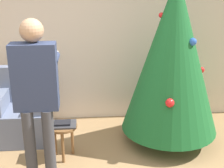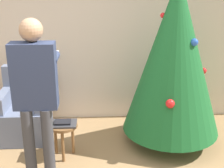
{
  "view_description": "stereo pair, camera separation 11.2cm",
  "coord_description": "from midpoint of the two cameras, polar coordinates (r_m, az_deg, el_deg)",
  "views": [
    {
      "loc": [
        0.23,
        -2.3,
        2.12
      ],
      "look_at": [
        0.51,
        0.99,
        0.97
      ],
      "focal_mm": 50.0,
      "sensor_mm": 36.0,
      "label": 1
    },
    {
      "loc": [
        0.34,
        -2.3,
        2.12
      ],
      "look_at": [
        0.51,
        0.99,
        0.97
      ],
      "focal_mm": 50.0,
      "sensor_mm": 36.0,
      "label": 2
    }
  ],
  "objects": [
    {
      "name": "book",
      "position": [
        3.79,
        -9.92,
        -7.0
      ],
      "size": [
        0.19,
        0.14,
        0.02
      ],
      "color": "black",
      "rests_on": "laptop"
    },
    {
      "name": "side_stool",
      "position": [
        3.84,
        -9.82,
        -8.48
      ],
      "size": [
        0.35,
        0.35,
        0.43
      ],
      "color": "brown",
      "rests_on": "ground_plane"
    },
    {
      "name": "christmas_tree",
      "position": [
        3.93,
        10.24,
        5.11
      ],
      "size": [
        1.24,
        1.24,
        2.17
      ],
      "color": "brown",
      "rests_on": "ground_plane"
    },
    {
      "name": "wall_back",
      "position": [
        4.6,
        -8.44,
        9.38
      ],
      "size": [
        8.0,
        0.06,
        2.7
      ],
      "color": "beige",
      "rests_on": "ground_plane"
    },
    {
      "name": "laptop",
      "position": [
        3.8,
        -9.9,
        -7.3
      ],
      "size": [
        0.33,
        0.24,
        0.02
      ],
      "color": "#38383D",
      "rests_on": "side_stool"
    },
    {
      "name": "person_standing",
      "position": [
        3.2,
        -14.72,
        -0.89
      ],
      "size": [
        0.45,
        0.57,
        1.75
      ],
      "color": "#38383D",
      "rests_on": "ground_plane"
    },
    {
      "name": "armchair",
      "position": [
        4.45,
        -16.57,
        -5.2
      ],
      "size": [
        0.63,
        0.69,
        0.95
      ],
      "color": "slate",
      "rests_on": "ground_plane"
    }
  ]
}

